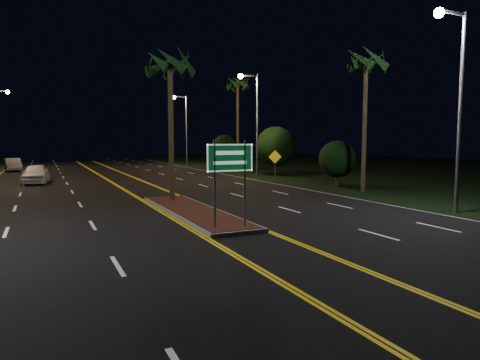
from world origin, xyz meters
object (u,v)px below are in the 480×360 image
streetlight_right_mid (253,113)px  palm_median (170,64)px  streetlight_right_far (184,122)px  warning_sign (275,161)px  median_island (193,211)px  car_far (13,164)px  shrub_far (224,148)px  shrub_mid (276,147)px  car_near (36,172)px  highway_sign (230,166)px  palm_right_far (238,85)px  shrub_near (337,159)px  streetlight_right_near (455,88)px  palm_right_near (366,62)px

streetlight_right_mid → palm_median: streetlight_right_mid is taller
streetlight_right_far → warning_sign: streetlight_right_far is taller
median_island → car_far: size_ratio=2.12×
shrub_far → shrub_mid: bearing=-89.0°
car_near → shrub_far: bearing=34.1°
highway_sign → streetlight_right_mid: bearing=61.1°
car_near → palm_right_far: bearing=20.3°
streetlight_right_mid → car_far: size_ratio=1.86×
palm_right_far → shrub_mid: bearing=-78.7°
median_island → car_near: 19.17m
warning_sign → palm_median: bearing=-126.8°
streetlight_right_mid → shrub_near: (2.89, -8.00, -3.71)m
car_near → warning_sign: bearing=-14.6°
streetlight_right_near → palm_right_near: (1.89, 8.00, 2.56)m
shrub_far → car_far: shrub_far is taller
streetlight_right_near → shrub_far: (3.19, 34.00, -3.32)m
car_far → warning_sign: 29.81m
car_near → car_far: (-2.36, 15.76, -0.07)m
shrub_mid → car_far: size_ratio=0.95×
streetlight_right_near → shrub_near: bearing=76.5°
highway_sign → palm_median: 9.11m
streetlight_right_mid → streetlight_right_far: 20.00m
streetlight_right_far → warning_sign: size_ratio=3.56×
palm_right_near → palm_right_far: palm_right_far is taller
palm_right_near → shrub_far: 26.69m
highway_sign → car_near: 23.19m
median_island → streetlight_right_near: bearing=-25.2°
shrub_mid → streetlight_right_near: bearing=-98.8°
palm_median → shrub_far: size_ratio=2.10×
shrub_near → warning_sign: (-2.70, 4.47, -0.30)m
shrub_mid → warning_sign: (-3.20, -5.53, -1.08)m
median_island → car_far: (-9.04, 33.71, 0.72)m
streetlight_right_far → warning_sign: (0.19, -23.53, -4.01)m
shrub_near → warning_sign: shrub_near is taller
palm_right_near → shrub_mid: palm_right_near is taller
palm_median → median_island: bearing=-90.0°
streetlight_right_far → palm_right_far: (2.19, -12.00, 3.49)m
highway_sign → shrub_near: 17.55m
median_island → car_near: (-6.67, 17.95, 0.79)m
shrub_near → car_near: (-20.17, 10.95, -1.07)m
streetlight_right_near → shrub_far: bearing=84.6°
car_far → streetlight_right_mid: bearing=-51.0°
median_island → highway_sign: (0.00, -4.20, 2.32)m
streetlight_right_near → shrub_mid: size_ratio=1.95×
median_island → streetlight_right_far: bearing=73.1°
streetlight_right_near → car_near: (-17.29, 22.95, -4.78)m
median_island → streetlight_right_mid: 19.20m
highway_sign → palm_right_far: 30.81m
median_island → highway_sign: size_ratio=3.20×
median_island → shrub_mid: shrub_mid is taller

